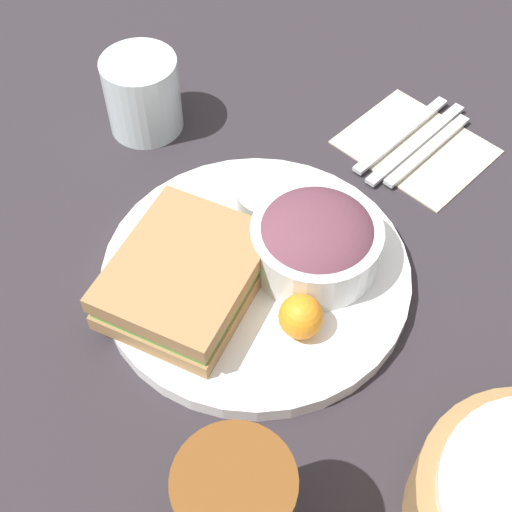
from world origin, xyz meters
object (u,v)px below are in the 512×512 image
at_px(dressing_cup, 267,202).
at_px(knife, 414,142).
at_px(plate, 256,274).
at_px(sandwich, 186,277).
at_px(fork, 402,134).
at_px(water_glass, 143,94).
at_px(salad_bowl, 316,240).
at_px(spoon, 428,150).

height_order(dressing_cup, knife, dressing_cup).
xyz_separation_m(plate, sandwich, (0.06, -0.03, 0.03)).
height_order(fork, knife, same).
distance_m(dressing_cup, knife, 0.20).
height_order(plate, dressing_cup, dressing_cup).
bearing_deg(fork, sandwich, 178.19).
relative_size(sandwich, water_glass, 2.00).
bearing_deg(knife, salad_bowl, -171.30).
distance_m(salad_bowl, water_glass, 0.28).
relative_size(sandwich, dressing_cup, 2.95).
bearing_deg(salad_bowl, dressing_cup, -97.29).
relative_size(sandwich, spoon, 1.23).
bearing_deg(plate, water_glass, -105.58).
xyz_separation_m(salad_bowl, fork, (-0.21, -0.05, -0.04)).
relative_size(plate, water_glass, 3.31).
height_order(salad_bowl, water_glass, water_glass).
bearing_deg(fork, knife, -90.00).
relative_size(dressing_cup, spoon, 0.42).
distance_m(plate, spoon, 0.26).
relative_size(fork, spoon, 1.11).
height_order(dressing_cup, fork, dressing_cup).
relative_size(plate, sandwich, 1.66).
xyz_separation_m(sandwich, knife, (-0.32, 0.02, -0.03)).
xyz_separation_m(dressing_cup, water_glass, (-0.01, -0.20, 0.01)).
distance_m(fork, water_glass, 0.29).
bearing_deg(knife, plate, 180.00).
height_order(salad_bowl, fork, salad_bowl).
bearing_deg(spoon, water_glass, 125.36).
xyz_separation_m(sandwich, fork, (-0.32, 0.01, -0.03)).
xyz_separation_m(plate, spoon, (-0.26, 0.02, -0.00)).
relative_size(plate, dressing_cup, 4.89).
bearing_deg(salad_bowl, water_glass, -94.17).
distance_m(salad_bowl, dressing_cup, 0.07).
distance_m(sandwich, water_glass, 0.25).
bearing_deg(sandwich, spoon, 172.43).
xyz_separation_m(knife, water_glass, (0.19, -0.24, 0.04)).
bearing_deg(knife, spoon, -90.00).
xyz_separation_m(fork, water_glass, (0.19, -0.22, 0.04)).
relative_size(salad_bowl, water_glass, 1.38).
height_order(plate, knife, plate).
relative_size(sandwich, salad_bowl, 1.44).
bearing_deg(salad_bowl, fork, -165.89).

